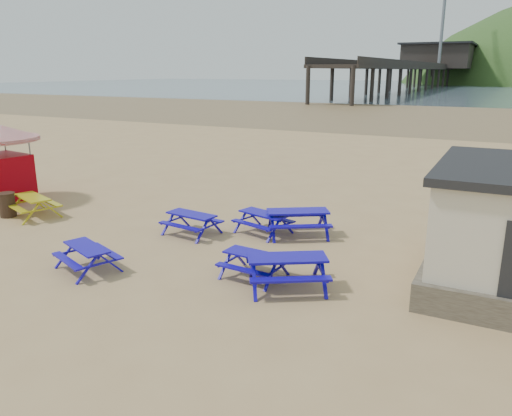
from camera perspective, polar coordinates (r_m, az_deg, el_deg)
The scene contains 12 objects.
ground at distance 16.06m, azimuth -6.32°, elevation -4.19°, with size 400.00×400.00×0.00m, color tan.
wet_sand at distance 68.33m, azimuth 20.15°, elevation 10.02°, with size 400.00×400.00×0.00m, color olive.
sea at distance 182.87m, azimuth 24.95°, elevation 12.38°, with size 400.00×400.00×0.00m, color #455662.
picnic_table_blue_a at distance 17.00m, azimuth -7.36°, elevation -1.81°, with size 1.89×1.60×0.73m.
picnic_table_blue_b at distance 16.97m, azimuth 0.85°, elevation -1.72°, with size 2.02×1.79×0.72m.
picnic_table_blue_c at distance 16.84m, azimuth 4.79°, elevation -1.68°, with size 2.60×2.47×0.86m.
picnic_table_blue_d at distance 14.65m, azimuth -18.69°, elevation -5.45°, with size 2.05×1.87×0.70m.
picnic_table_blue_e at distance 13.42m, azimuth -0.23°, elevation -6.56°, with size 1.73×1.44×0.68m.
picnic_table_blue_f at distance 12.82m, azimuth 3.57°, elevation -7.31°, with size 2.54×2.41×0.84m.
picnic_table_yellow at distance 20.69m, azimuth -24.10°, elevation 0.16°, with size 2.27×2.05×0.79m.
litter_bin at distance 21.09m, azimuth -26.56°, elevation 0.35°, with size 0.63×0.63×0.93m.
pier at distance 192.65m, azimuth 19.77°, elevation 14.61°, with size 24.00×220.00×39.29m.
Camera 1 is at (8.39, -12.60, 5.37)m, focal length 35.00 mm.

